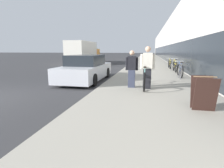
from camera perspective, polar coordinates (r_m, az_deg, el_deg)
The scene contains 12 objects.
sidewalk_slab at distance 25.65m, azimuth 12.07°, elevation 7.12°, with size 4.61×70.00×0.11m.
storefront_facade at distance 34.47m, azimuth 24.73°, elevation 12.08°, with size 10.01×70.00×5.87m.
tandem_bicycle at distance 7.64m, azimuth 10.64°, elevation 2.02°, with size 0.52×2.59×0.94m.
person_rider at distance 7.26m, azimuth 11.48°, elevation 5.25°, with size 0.58×0.23×1.72m.
person_bystander at distance 7.42m, azimuth 6.45°, elevation 4.86°, with size 0.53×0.21×1.55m.
bike_rack_hoop at distance 10.43m, azimuth 21.43°, elevation 4.45°, with size 0.05×0.60×0.84m.
cruiser_bike_nearest at distance 11.26m, azimuth 21.35°, elevation 4.21°, with size 0.52×1.83×0.91m.
cruiser_bike_middle at distance 13.78m, azimuth 19.85°, elevation 5.46°, with size 0.52×1.87×0.94m.
cruiser_bike_farthest at distance 16.08m, azimuth 18.32°, elevation 6.17°, with size 0.52×1.84×0.87m.
sandwich_board_sign at distance 5.20m, azimuth 27.73°, elevation -2.64°, with size 0.56×0.56×0.90m.
parked_sedan_curbside at distance 9.79m, azimuth -8.45°, elevation 4.88°, with size 1.93×4.63×1.42m.
moving_truck at distance 22.80m, azimuth -9.19°, elevation 10.11°, with size 2.21×7.53×2.73m.
Camera 1 is at (5.73, -4.60, 1.67)m, focal length 28.00 mm.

